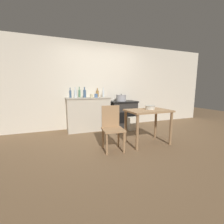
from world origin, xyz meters
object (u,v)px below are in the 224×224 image
mixing_bowl_large (150,107)px  cup_mid_right (96,96)px  bottle_left (97,94)px  flour_sack (133,124)px  bottle_center (85,93)px  bottle_center_left (75,94)px  cup_right (92,96)px  bottle_mid_left (79,93)px  work_table (148,116)px  stove (122,114)px  chair (112,127)px  bottle_center_right (70,94)px  stock_pot (121,98)px  bottle_far_left (103,93)px

mixing_bowl_large → cup_mid_right: size_ratio=2.11×
mixing_bowl_large → bottle_left: 1.85m
flour_sack → mixing_bowl_large: 1.19m
mixing_bowl_large → cup_mid_right: (-0.85, 1.35, 0.20)m
cup_mid_right → bottle_center: bearing=149.7°
mixing_bowl_large → bottle_center_left: bottle_center_left is taller
cup_right → bottle_left: bearing=54.9°
flour_sack → cup_mid_right: 1.33m
cup_right → bottle_mid_left: bearing=129.0°
work_table → bottle_center: 1.94m
mixing_bowl_large → cup_right: (-0.99, 1.30, 0.20)m
stove → flour_sack: stove is taller
work_table → bottle_left: size_ratio=3.52×
chair → cup_mid_right: (0.06, 1.42, 0.54)m
chair → bottle_center: (-0.22, 1.58, 0.60)m
flour_sack → cup_mid_right: (-1.00, 0.33, 0.81)m
bottle_left → bottle_mid_left: (-0.55, -0.05, 0.01)m
cup_right → cup_mid_right: bearing=18.2°
mixing_bowl_large → bottle_center_right: (-1.53, 1.55, 0.26)m
stock_pot → bottle_center_left: 1.36m
flour_sack → bottle_mid_left: size_ratio=1.26×
work_table → bottle_far_left: (-0.51, 1.57, 0.44)m
bottle_mid_left → bottle_center_left: (-0.13, -0.11, -0.00)m
chair → stove: bearing=64.2°
cup_mid_right → stove: bearing=8.8°
bottle_mid_left → flour_sack: bearing=-24.0°
work_table → chair: 0.86m
bottle_center_right → cup_mid_right: 0.71m
flour_sack → cup_right: bearing=165.8°
bottle_left → cup_right: bearing=-125.1°
bottle_far_left → cup_right: bearing=-150.8°
bottle_far_left → stock_pot: bearing=-8.4°
chair → cup_right: (-0.07, 1.37, 0.54)m
stove → bottle_center_right: (-1.56, 0.07, 0.64)m
work_table → cup_mid_right: 1.64m
flour_sack → cup_mid_right: size_ratio=3.59×
work_table → mixing_bowl_large: size_ratio=4.15×
stove → stock_pot: size_ratio=2.66×
stove → bottle_far_left: size_ratio=2.97×
work_table → bottle_mid_left: 2.11m
bottle_far_left → cup_right: 0.47m
stock_pot → bottle_left: bottle_left is taller
bottle_mid_left → bottle_center_right: bottle_mid_left is taller
bottle_center → work_table: bearing=-55.6°
bottle_left → bottle_mid_left: size_ratio=0.87×
cup_right → bottle_center_right: bearing=155.1°
bottle_mid_left → cup_mid_right: size_ratio=2.85×
flour_sack → cup_mid_right: bearing=161.5°
stove → flour_sack: 0.53m
cup_mid_right → work_table: bearing=-60.7°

